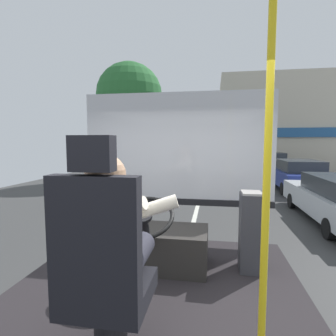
{
  "coord_description": "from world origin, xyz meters",
  "views": [
    {
      "loc": [
        0.48,
        -1.93,
        2.05
      ],
      "look_at": [
        0.01,
        0.86,
        1.78
      ],
      "focal_mm": 28.94,
      "sensor_mm": 36.0,
      "label": 1
    }
  ],
  "objects": [
    {
      "name": "fare_box",
      "position": [
        0.86,
        0.83,
        1.16
      ],
      "size": [
        0.21,
        0.27,
        0.81
      ],
      "color": "#333338",
      "rests_on": "bus_floor"
    },
    {
      "name": "parked_car_charcoal",
      "position": [
        3.83,
        15.58,
        0.74
      ],
      "size": [
        1.92,
        4.22,
        1.43
      ],
      "color": "#474C51",
      "rests_on": "ground"
    },
    {
      "name": "shop_building",
      "position": [
        6.24,
        19.47,
        3.33
      ],
      "size": [
        10.61,
        5.55,
        6.66
      ],
      "color": "#BCB29E",
      "rests_on": "ground"
    },
    {
      "name": "steering_console",
      "position": [
        -0.12,
        0.75,
        0.98
      ],
      "size": [
        1.1,
        0.98,
        0.79
      ],
      "color": "#282623",
      "rests_on": "bus_floor"
    },
    {
      "name": "driver_seat",
      "position": [
        -0.12,
        -0.56,
        1.33
      ],
      "size": [
        0.48,
        0.48,
        1.33
      ],
      "color": "black",
      "rests_on": "bus_floor"
    },
    {
      "name": "ground",
      "position": [
        0.0,
        8.8,
        -0.02
      ],
      "size": [
        18.0,
        44.0,
        0.06
      ],
      "color": "#383838"
    },
    {
      "name": "windshield_panel",
      "position": [
        0.0,
        1.62,
        1.8
      ],
      "size": [
        2.5,
        0.08,
        1.48
      ],
      "color": "silver"
    },
    {
      "name": "street_tree",
      "position": [
        -3.87,
        11.88,
        4.43
      ],
      "size": [
        3.4,
        3.4,
        6.16
      ],
      "color": "#4C3828",
      "rests_on": "ground"
    },
    {
      "name": "handrail_pole",
      "position": [
        0.78,
        -0.32,
        1.86
      ],
      "size": [
        0.04,
        0.04,
        2.21
      ],
      "color": "yellow",
      "rests_on": "bus_floor"
    },
    {
      "name": "bus_driver",
      "position": [
        -0.12,
        -0.42,
        1.5
      ],
      "size": [
        0.77,
        0.6,
        0.76
      ],
      "color": "#282833",
      "rests_on": "driver_seat"
    },
    {
      "name": "parked_car_blue",
      "position": [
        4.02,
        10.27,
        0.67
      ],
      "size": [
        1.83,
        4.07,
        1.31
      ],
      "color": "navy",
      "rests_on": "ground"
    }
  ]
}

